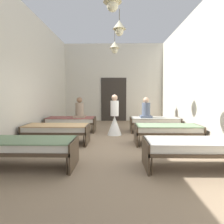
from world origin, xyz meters
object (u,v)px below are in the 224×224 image
bed_right_row_2 (155,121)px  nurse_near_aisle (115,121)px  bed_right_row_0 (193,147)px  bed_left_row_1 (57,129)px  patient_seated_primary (146,110)px  bed_left_row_2 (71,121)px  patient_seated_secondary (80,110)px  bed_left_row_0 (28,146)px  bed_right_row_1 (167,130)px

bed_right_row_2 → nurse_near_aisle: (-1.57, -0.59, 0.09)m
bed_right_row_0 → bed_left_row_1: 3.81m
bed_right_row_2 → patient_seated_primary: (-0.35, -0.05, 0.43)m
bed_left_row_2 → patient_seated_primary: 2.98m
bed_left_row_1 → bed_left_row_2: (0.00, 1.90, 0.00)m
bed_right_row_2 → patient_seated_secondary: 2.98m
patient_seated_primary → patient_seated_secondary: same height
bed_right_row_0 → bed_right_row_2: (0.00, 3.80, 0.00)m
bed_left_row_1 → bed_left_row_0: bearing=-90.0°
bed_left_row_2 → nurse_near_aisle: bearing=-18.8°
bed_right_row_2 → patient_seated_primary: bearing=-172.6°
nurse_near_aisle → patient_seated_primary: nurse_near_aisle is taller
bed_left_row_2 → patient_seated_secondary: patient_seated_secondary is taller
bed_left_row_0 → bed_left_row_2: size_ratio=1.00×
bed_right_row_2 → bed_left_row_2: bearing=180.0°
bed_right_row_2 → bed_left_row_1: bearing=-150.0°
nurse_near_aisle → patient_seated_secondary: bearing=-72.3°
bed_left_row_0 → patient_seated_primary: patient_seated_primary is taller
bed_right_row_2 → patient_seated_primary: size_ratio=2.37×
bed_left_row_0 → bed_left_row_2: bearing=90.0°
bed_left_row_0 → bed_right_row_0: size_ratio=1.00×
bed_right_row_2 → bed_right_row_1: bearing=-90.0°
bed_left_row_2 → bed_left_row_0: bearing=-90.0°
patient_seated_secondary → nurse_near_aisle: bearing=-21.0°
bed_left_row_0 → bed_left_row_1: same height
patient_seated_primary → patient_seated_secondary: bearing=-179.7°
bed_left_row_0 → bed_right_row_2: bearing=49.1°
bed_left_row_0 → bed_right_row_0: bearing=0.0°
bed_left_row_0 → bed_right_row_2: 5.03m
bed_left_row_1 → bed_right_row_2: bearing=30.0°
bed_right_row_0 → patient_seated_primary: 3.80m
bed_left_row_2 → nurse_near_aisle: size_ratio=1.28×
nurse_near_aisle → bed_right_row_1: bearing=88.9°
bed_left_row_1 → bed_right_row_1: size_ratio=1.00×
bed_left_row_0 → bed_right_row_2: (3.30, 3.80, 0.00)m
bed_left_row_2 → nurse_near_aisle: nurse_near_aisle is taller
bed_left_row_1 → bed_left_row_2: bearing=90.0°
nurse_near_aisle → bed_right_row_2: bearing=149.3°
bed_left_row_0 → patient_seated_primary: 4.79m
bed_left_row_0 → bed_left_row_2: 3.80m
bed_left_row_2 → patient_seated_primary: (2.95, -0.05, 0.43)m
bed_left_row_0 → bed_right_row_0: same height
patient_seated_primary → bed_right_row_2: bearing=7.4°
bed_right_row_0 → bed_left_row_2: size_ratio=1.00×
bed_left_row_2 → nurse_near_aisle: (1.72, -0.59, 0.09)m
bed_right_row_1 → patient_seated_primary: 1.94m
bed_right_row_1 → bed_left_row_2: size_ratio=1.00×
nurse_near_aisle → bed_left_row_1: bearing=-14.0°
bed_right_row_1 → bed_left_row_0: bearing=-150.0°
bed_right_row_1 → patient_seated_secondary: patient_seated_secondary is taller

